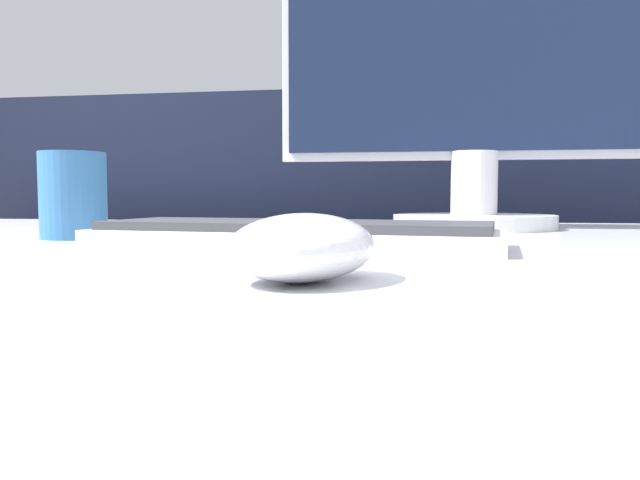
{
  "coord_description": "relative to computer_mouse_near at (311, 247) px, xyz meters",
  "views": [
    {
      "loc": [
        0.07,
        -0.58,
        0.79
      ],
      "look_at": [
        0.0,
        -0.21,
        0.76
      ],
      "focal_mm": 35.0,
      "sensor_mm": 36.0,
      "label": 1
    }
  ],
  "objects": [
    {
      "name": "partition_panel",
      "position": [
        -0.0,
        0.94,
        -0.26
      ],
      "size": [
        5.0,
        0.03,
        1.01
      ],
      "color": "black",
      "rests_on": "ground_plane"
    },
    {
      "name": "computer_mouse_near",
      "position": [
        0.0,
        0.0,
        0.0
      ],
      "size": [
        0.11,
        0.12,
        0.04
      ],
      "rotation": [
        0.0,
        0.0,
        -0.37
      ],
      "color": "white",
      "rests_on": "desk"
    },
    {
      "name": "keyboard",
      "position": [
        -0.06,
        0.23,
        -0.01
      ],
      "size": [
        0.39,
        0.18,
        0.02
      ],
      "rotation": [
        0.0,
        0.0,
        -0.11
      ],
      "color": "silver",
      "rests_on": "desk"
    },
    {
      "name": "monitor",
      "position": [
        0.13,
        0.58,
        0.26
      ],
      "size": [
        0.56,
        0.23,
        0.54
      ],
      "color": "silver",
      "rests_on": "desk"
    },
    {
      "name": "mug",
      "position": [
        -0.32,
        0.29,
        0.03
      ],
      "size": [
        0.07,
        0.07,
        0.1
      ],
      "color": "teal",
      "rests_on": "desk"
    }
  ]
}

